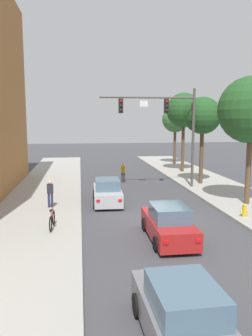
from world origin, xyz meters
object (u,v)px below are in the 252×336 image
bicycle_leaning (52,220)px  car_third_grey (183,317)px  traffic_signal_mast (167,119)px  pedestrian_crossing_road (123,172)px  street_tree_nearest (251,110)px  pedestrian_sidewalk_left_walker (50,192)px  street_tree_third (184,111)px  car_following_red (168,224)px  street_tree_farthest (175,120)px  street_tree_second (203,116)px  fire_hydrant (244,210)px  car_lead_silver (107,192)px

bicycle_leaning → car_third_grey: bearing=-67.3°
traffic_signal_mast → pedestrian_crossing_road: traffic_signal_mast is taller
pedestrian_crossing_road → street_tree_nearest: 12.18m
pedestrian_sidewalk_left_walker → street_tree_third: 18.19m
car_following_red → street_tree_farthest: size_ratio=0.63×
pedestrian_sidewalk_left_walker → street_tree_nearest: (12.02, -0.74, 4.82)m
traffic_signal_mast → car_following_red: size_ratio=1.76×
street_tree_second → car_third_grey: bearing=-111.4°
fire_hydrant → street_tree_farthest: bearing=83.7°
car_lead_silver → pedestrian_sidewalk_left_walker: bearing=-162.7°
car_third_grey → pedestrian_sidewalk_left_walker: 13.48m
street_tree_second → street_tree_third: bearing=86.0°
traffic_signal_mast → street_tree_third: street_tree_third is taller
car_following_red → bicycle_leaning: car_following_red is taller
street_tree_third → street_tree_nearest: bearing=-90.1°
car_third_grey → street_tree_nearest: street_tree_nearest is taller
car_lead_silver → pedestrian_sidewalk_left_walker: 3.66m
car_lead_silver → street_tree_third: street_tree_third is taller
bicycle_leaning → fire_hydrant: bearing=2.9°
fire_hydrant → street_tree_nearest: street_tree_nearest is taller
street_tree_third → car_third_grey: bearing=-107.3°
street_tree_second → car_following_red: bearing=-116.2°
pedestrian_crossing_road → street_tree_third: (6.63, 4.43, 5.30)m
car_following_red → bicycle_leaning: 5.58m
car_following_red → pedestrian_sidewalk_left_walker: (-5.64, 5.88, 0.34)m
traffic_signal_mast → bicycle_leaning: 12.85m
car_following_red → fire_hydrant: 5.43m
traffic_signal_mast → car_third_grey: 18.84m
street_tree_second → pedestrian_crossing_road: bearing=161.9°
car_lead_silver → car_following_red: (2.16, -6.96, 0.00)m
street_tree_farthest → street_tree_second: bearing=-96.2°
street_tree_nearest → street_tree_second: 6.94m
fire_hydrant → street_tree_second: bearing=83.5°
bicycle_leaning → street_tree_second: 15.92m
traffic_signal_mast → fire_hydrant: traffic_signal_mast is taller
pedestrian_sidewalk_left_walker → street_tree_nearest: size_ratio=0.21×
street_tree_farthest → fire_hydrant: bearing=-96.3°
traffic_signal_mast → car_third_grey: (-4.21, -17.76, -4.65)m
street_tree_nearest → street_tree_farthest: size_ratio=1.15×
pedestrian_sidewalk_left_walker → pedestrian_crossing_road: size_ratio=1.00×
fire_hydrant → street_tree_third: 17.12m
traffic_signal_mast → street_tree_farthest: bearing=71.5°
pedestrian_crossing_road → fire_hydrant: (5.07, -11.64, -0.41)m
pedestrian_sidewalk_left_walker → fire_hydrant: pedestrian_sidewalk_left_walker is taller
car_third_grey → street_tree_third: (7.92, 25.47, 5.49)m
car_third_grey → street_tree_second: bearing=68.6°
pedestrian_crossing_road → bicycle_leaning: pedestrian_crossing_road is taller
street_tree_third → fire_hydrant: bearing=-95.5°
traffic_signal_mast → street_tree_nearest: 6.78m
street_tree_nearest → pedestrian_crossing_road: bearing=126.4°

